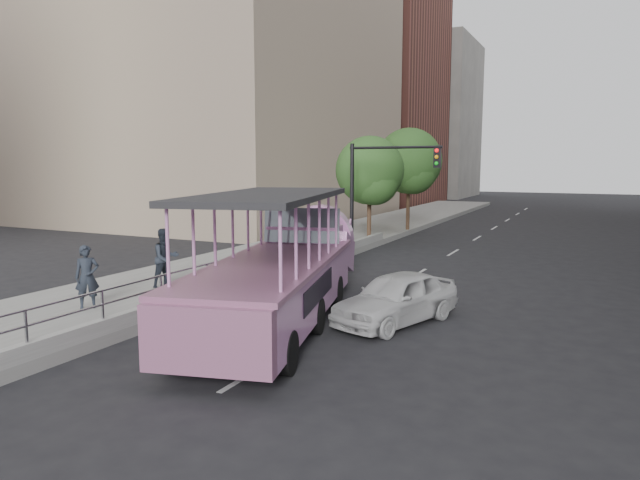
# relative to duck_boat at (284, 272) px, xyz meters

# --- Properties ---
(ground) EXTENTS (160.00, 160.00, 0.00)m
(ground) POSITION_rel_duck_boat_xyz_m (0.47, -1.98, -1.33)
(ground) COLOR black
(sidewalk) EXTENTS (5.50, 80.00, 0.30)m
(sidewalk) POSITION_rel_duck_boat_xyz_m (-5.28, 8.02, -1.18)
(sidewalk) COLOR gray
(sidewalk) RESTS_ON ground
(kerb_wall) EXTENTS (0.24, 30.00, 0.36)m
(kerb_wall) POSITION_rel_duck_boat_xyz_m (-2.65, 0.02, -0.85)
(kerb_wall) COLOR #AFAEA9
(kerb_wall) RESTS_ON sidewalk
(guardrail) EXTENTS (0.07, 22.00, 0.71)m
(guardrail) POSITION_rel_duck_boat_xyz_m (-2.65, 0.02, -0.18)
(guardrail) COLOR #ABABB0
(guardrail) RESTS_ON kerb_wall
(duck_boat) EXTENTS (5.16, 11.06, 3.58)m
(duck_boat) POSITION_rel_duck_boat_xyz_m (0.00, 0.00, 0.00)
(duck_boat) COLOR black
(duck_boat) RESTS_ON ground
(car) EXTENTS (2.90, 4.42, 1.40)m
(car) POSITION_rel_duck_boat_xyz_m (2.94, 0.96, -0.63)
(car) COLOR silver
(car) RESTS_ON ground
(pedestrian_near) EXTENTS (0.73, 0.77, 1.77)m
(pedestrian_near) POSITION_rel_duck_boat_xyz_m (-4.91, -2.39, -0.14)
(pedestrian_near) COLOR #212630
(pedestrian_near) RESTS_ON sidewalk
(pedestrian_mid) EXTENTS (0.95, 1.10, 1.93)m
(pedestrian_mid) POSITION_rel_duck_boat_xyz_m (-4.79, 0.67, -0.06)
(pedestrian_mid) COLOR #212630
(pedestrian_mid) RESTS_ON sidewalk
(parking_sign) EXTENTS (0.09, 0.63, 2.78)m
(parking_sign) POSITION_rel_duck_boat_xyz_m (-2.53, 4.10, 0.42)
(parking_sign) COLOR black
(parking_sign) RESTS_ON ground
(traffic_signal) EXTENTS (4.20, 0.32, 5.20)m
(traffic_signal) POSITION_rel_duck_boat_xyz_m (-1.24, 10.52, 2.17)
(traffic_signal) COLOR black
(traffic_signal) RESTS_ON ground
(street_tree_near) EXTENTS (3.52, 3.52, 5.72)m
(street_tree_near) POSITION_rel_duck_boat_xyz_m (-2.83, 13.95, 2.49)
(street_tree_near) COLOR #3D271C
(street_tree_near) RESTS_ON ground
(street_tree_far) EXTENTS (3.97, 3.97, 6.45)m
(street_tree_far) POSITION_rel_duck_boat_xyz_m (-2.63, 19.95, 2.98)
(street_tree_far) COLOR #3D271C
(street_tree_far) RESTS_ON ground
(midrise_brick) EXTENTS (18.00, 16.00, 26.00)m
(midrise_brick) POSITION_rel_duck_boat_xyz_m (-17.53, 46.02, 11.67)
(midrise_brick) COLOR brown
(midrise_brick) RESTS_ON ground
(midrise_stone_b) EXTENTS (16.00, 14.00, 20.00)m
(midrise_stone_b) POSITION_rel_duck_boat_xyz_m (-15.53, 62.02, 8.67)
(midrise_stone_b) COLOR gray
(midrise_stone_b) RESTS_ON ground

